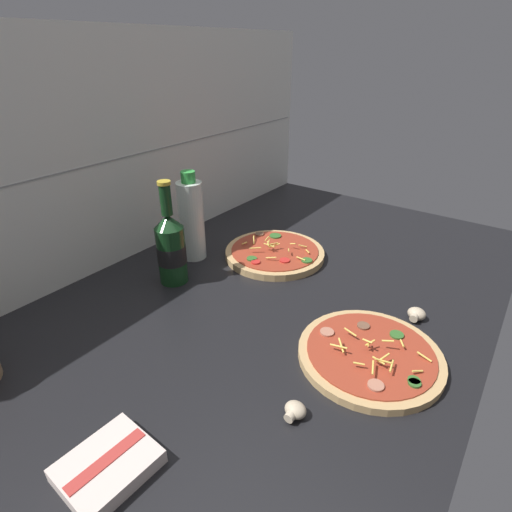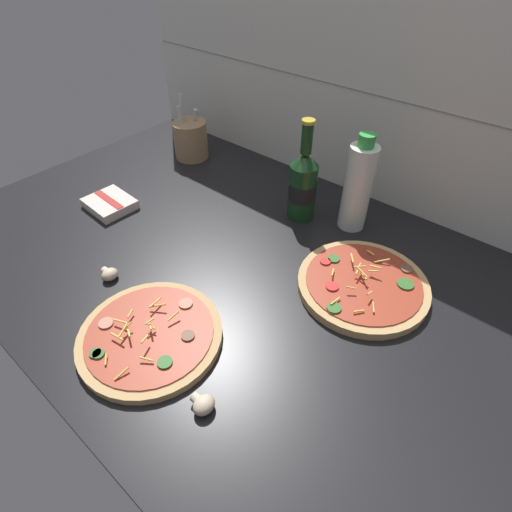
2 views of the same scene
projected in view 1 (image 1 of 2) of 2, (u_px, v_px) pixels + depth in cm
name	position (u px, v px, depth cm)	size (l,w,h in cm)	color
counter_slab	(268.00, 308.00, 92.90)	(160.00, 90.00, 2.50)	black
tile_backsplash	(125.00, 156.00, 103.06)	(160.00, 1.13, 60.00)	silver
pizza_near	(370.00, 355.00, 75.77)	(27.20, 27.20, 4.36)	tan
pizza_far	(275.00, 253.00, 112.50)	(27.76, 27.76, 4.72)	tan
beer_bottle	(171.00, 247.00, 97.18)	(7.15, 7.15, 26.03)	#143819
oil_bottle	(192.00, 220.00, 107.64)	(6.78, 6.78, 24.59)	silver
mushroom_left	(416.00, 314.00, 86.49)	(4.06, 3.86, 2.70)	beige
mushroom_right	(295.00, 411.00, 63.80)	(3.83, 3.65, 2.55)	beige
dish_towel	(108.00, 466.00, 55.51)	(12.87, 11.11, 2.56)	beige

